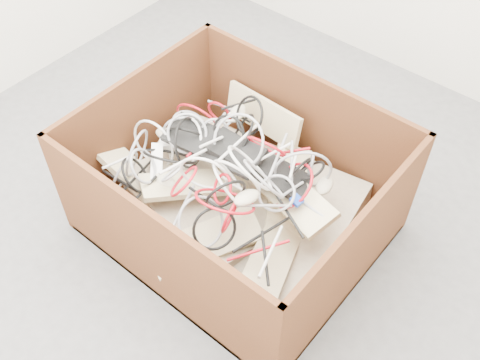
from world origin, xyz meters
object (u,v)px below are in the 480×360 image
Objects in this scene: vga_plug at (297,201)px; cardboard_box at (234,203)px; power_strip_right at (157,169)px; power_strip_left at (190,141)px.

cardboard_box is at bearing -166.42° from vga_plug.
power_strip_right is (-0.29, -0.18, 0.17)m from cardboard_box.
vga_plug reaches higher than power_strip_right.
power_strip_left is at bearing 132.92° from power_strip_right.
cardboard_box is at bearing 79.09° from power_strip_right.
power_strip_left is 0.57m from vga_plug.
cardboard_box is at bearing -39.55° from power_strip_left.
vga_plug is (0.30, 0.03, 0.22)m from cardboard_box.
cardboard_box is 0.38m from vga_plug.
vga_plug is (0.57, 0.01, 0.02)m from power_strip_left.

